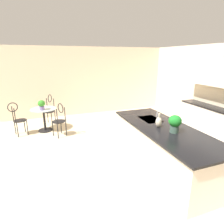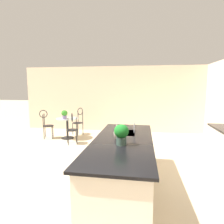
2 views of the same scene
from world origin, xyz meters
name	(u,v)px [view 2 (image 2 of 2)]	position (x,y,z in m)	size (l,w,h in m)	color
ground_plane	(84,177)	(0.00, 0.00, 0.00)	(40.00, 40.00, 0.00)	beige
wall_left_window	(114,99)	(-4.26, 0.00, 1.35)	(0.12, 7.80, 2.70)	beige
kitchen_island	(123,164)	(0.30, 0.85, 0.46)	(2.80, 1.06, 0.92)	white
bistro_table	(67,126)	(-2.77, -1.49, 0.45)	(0.80, 0.80, 0.74)	black
chair_near_window	(72,127)	(-2.13, -1.06, 0.57)	(0.52, 0.51, 1.04)	black
chair_by_island	(79,120)	(-3.43, -1.29, 0.57)	(0.52, 0.51, 1.04)	black
chair_toward_desk	(46,123)	(-2.65, -2.23, 0.57)	(0.49, 0.52, 1.04)	black
sink_faucet	(134,128)	(-0.25, 1.03, 1.03)	(0.02, 0.02, 0.22)	#B2B5BA
potted_plant_on_table	(64,114)	(-2.63, -1.52, 0.92)	(0.22, 0.22, 0.31)	#7A669E
potted_plant_counter_near	(121,133)	(0.60, 0.86, 1.12)	(0.24, 0.24, 0.34)	#385147
vase_on_counter	(117,133)	(0.25, 0.74, 1.03)	(0.13, 0.13, 0.29)	#BCB29E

